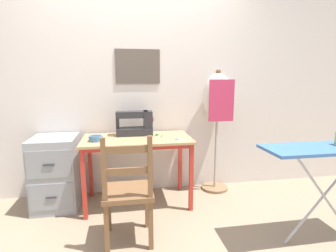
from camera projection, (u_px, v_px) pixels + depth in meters
name	position (u px, v px, depth m)	size (l,w,h in m)	color
ground_plane	(140.00, 216.00, 2.59)	(14.00, 14.00, 0.00)	gray
wall_back	(134.00, 84.00, 3.00)	(10.00, 0.07, 2.55)	silver
sewing_table	(137.00, 146.00, 2.75)	(1.13, 0.60, 0.73)	tan
sewing_machine	(136.00, 124.00, 2.86)	(0.41, 0.18, 0.29)	#28282D
fabric_bowl	(96.00, 138.00, 2.59)	(0.14, 0.14, 0.05)	teal
scissors	(178.00, 139.00, 2.66)	(0.10, 0.13, 0.01)	silver
thread_spool_near_machine	(157.00, 134.00, 2.83)	(0.04, 0.04, 0.03)	green
thread_spool_mid_table	(162.00, 135.00, 2.76)	(0.03, 0.03, 0.04)	silver
wooden_chair	(128.00, 192.00, 2.12)	(0.40, 0.38, 0.93)	brown
filing_cabinet	(56.00, 172.00, 2.74)	(0.44, 0.51, 0.75)	#93999E
dress_form	(217.00, 104.00, 3.04)	(0.34, 0.32, 1.45)	#846647
ironing_board	(329.00, 152.00, 2.08)	(1.06, 0.35, 0.82)	#3D6BAD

